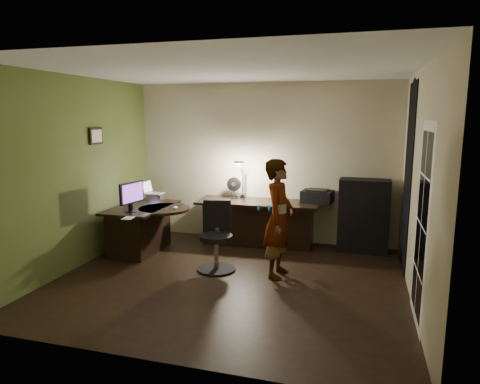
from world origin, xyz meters
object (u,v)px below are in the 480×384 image
(desk_left, at_px, (142,229))
(desk_right, at_px, (257,223))
(person, at_px, (279,218))
(office_chair, at_px, (216,237))
(cabinet, at_px, (363,216))
(monitor, at_px, (131,201))

(desk_left, height_order, desk_right, desk_right)
(desk_right, bearing_deg, person, -66.98)
(office_chair, distance_m, person, 0.93)
(desk_left, bearing_deg, cabinet, 16.67)
(monitor, bearing_deg, cabinet, 33.21)
(desk_left, height_order, monitor, monitor)
(cabinet, bearing_deg, desk_right, -174.29)
(cabinet, distance_m, monitor, 3.62)
(monitor, relative_size, person, 0.31)
(person, bearing_deg, desk_right, 29.90)
(office_chair, xyz_separation_m, person, (0.87, 0.04, 0.31))
(desk_right, xyz_separation_m, office_chair, (-0.27, -1.32, 0.11))
(desk_right, relative_size, person, 1.26)
(monitor, xyz_separation_m, person, (2.24, -0.06, -0.10))
(desk_right, height_order, cabinet, cabinet)
(desk_left, relative_size, person, 0.81)
(person, bearing_deg, cabinet, -32.72)
(cabinet, distance_m, office_chair, 2.46)
(monitor, xyz_separation_m, office_chair, (1.37, -0.11, -0.42))
(desk_right, xyz_separation_m, cabinet, (1.70, 0.15, 0.21))
(desk_left, distance_m, office_chair, 1.49)
(desk_right, distance_m, person, 1.48)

